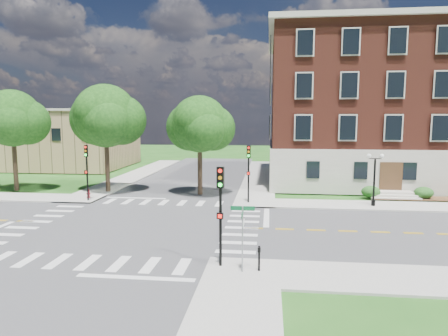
# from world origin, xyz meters

# --- Properties ---
(ground) EXTENTS (160.00, 160.00, 0.00)m
(ground) POSITION_xyz_m (0.00, 0.00, 0.00)
(ground) COLOR #1B4D15
(ground) RESTS_ON ground
(road_ew) EXTENTS (90.00, 12.00, 0.01)m
(road_ew) POSITION_xyz_m (0.00, 0.00, 0.01)
(road_ew) COLOR #3D3D3F
(road_ew) RESTS_ON ground
(road_ns) EXTENTS (12.00, 90.00, 0.01)m
(road_ns) POSITION_xyz_m (0.00, 0.00, 0.01)
(road_ns) COLOR #3D3D3F
(road_ns) RESTS_ON ground
(sidewalk_ne) EXTENTS (34.00, 34.00, 0.12)m
(sidewalk_ne) POSITION_xyz_m (15.38, 15.38, 0.06)
(sidewalk_ne) COLOR #9E9B93
(sidewalk_ne) RESTS_ON ground
(sidewalk_nw) EXTENTS (34.00, 34.00, 0.12)m
(sidewalk_nw) POSITION_xyz_m (-15.38, 15.38, 0.06)
(sidewalk_nw) COLOR #9E9B93
(sidewalk_nw) RESTS_ON ground
(crosswalk_east) EXTENTS (2.20, 10.20, 0.02)m
(crosswalk_east) POSITION_xyz_m (7.20, 0.00, 0.00)
(crosswalk_east) COLOR silver
(crosswalk_east) RESTS_ON ground
(stop_bar_east) EXTENTS (0.40, 5.50, 0.00)m
(stop_bar_east) POSITION_xyz_m (8.80, 3.00, 0.00)
(stop_bar_east) COLOR silver
(stop_bar_east) RESTS_ON ground
(main_building) EXTENTS (30.60, 22.40, 16.50)m
(main_building) POSITION_xyz_m (24.00, 21.99, 8.34)
(main_building) COLOR #B7B1A2
(main_building) RESTS_ON ground
(secondary_building) EXTENTS (20.40, 15.40, 8.30)m
(secondary_building) POSITION_xyz_m (-22.00, 30.00, 4.28)
(secondary_building) COLOR #A28559
(secondary_building) RESTS_ON ground
(tree_b) EXTENTS (5.48, 5.48, 9.81)m
(tree_b) POSITION_xyz_m (-15.75, 10.61, 7.16)
(tree_b) COLOR black
(tree_b) RESTS_ON ground
(tree_c) EXTENTS (6.01, 6.01, 10.29)m
(tree_c) POSITION_xyz_m (-6.60, 11.18, 7.38)
(tree_c) COLOR black
(tree_c) RESTS_ON ground
(tree_d) EXTENTS (5.20, 5.20, 9.13)m
(tree_d) POSITION_xyz_m (2.56, 10.69, 6.63)
(tree_d) COLOR black
(tree_d) RESTS_ON ground
(traffic_signal_se) EXTENTS (0.36, 0.41, 4.80)m
(traffic_signal_se) POSITION_xyz_m (6.68, -7.16, 3.19)
(traffic_signal_se) COLOR black
(traffic_signal_se) RESTS_ON ground
(traffic_signal_ne) EXTENTS (0.34, 0.37, 4.80)m
(traffic_signal_ne) POSITION_xyz_m (7.23, 7.58, 3.19)
(traffic_signal_ne) COLOR black
(traffic_signal_ne) RESTS_ON ground
(traffic_signal_nw) EXTENTS (0.38, 0.45, 4.80)m
(traffic_signal_nw) POSITION_xyz_m (-6.60, 6.83, 3.19)
(traffic_signal_nw) COLOR black
(traffic_signal_nw) RESTS_ON ground
(twin_lamp_west) EXTENTS (1.36, 0.36, 4.23)m
(twin_lamp_west) POSITION_xyz_m (17.39, 7.45, 2.52)
(twin_lamp_west) COLOR black
(twin_lamp_west) RESTS_ON ground
(street_sign_pole) EXTENTS (1.10, 1.10, 3.10)m
(street_sign_pole) POSITION_xyz_m (7.78, -7.81, 2.31)
(street_sign_pole) COLOR gray
(street_sign_pole) RESTS_ON ground
(push_button_post) EXTENTS (0.14, 0.21, 1.20)m
(push_button_post) POSITION_xyz_m (8.54, -7.62, 0.80)
(push_button_post) COLOR black
(push_button_post) RESTS_ON ground
(fire_hydrant) EXTENTS (0.35, 0.35, 0.75)m
(fire_hydrant) POSITION_xyz_m (-7.07, 7.90, 0.46)
(fire_hydrant) COLOR #A90D19
(fire_hydrant) RESTS_ON ground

